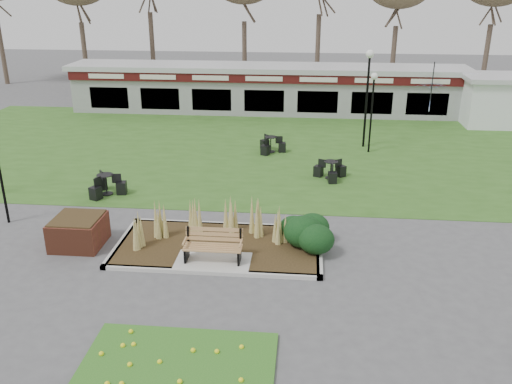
# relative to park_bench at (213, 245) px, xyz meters

# --- Properties ---
(ground) EXTENTS (100.00, 100.00, 0.00)m
(ground) POSITION_rel_park_bench_xyz_m (0.00, -0.25, -0.59)
(ground) COLOR #515154
(ground) RESTS_ON ground
(lawn) EXTENTS (34.00, 16.00, 0.02)m
(lawn) POSITION_rel_park_bench_xyz_m (0.00, 11.75, -0.58)
(lawn) COLOR #315D1D
(lawn) RESTS_ON ground
(flower_bed) EXTENTS (4.20, 3.00, 0.16)m
(flower_bed) POSITION_rel_park_bench_xyz_m (0.00, -4.85, -0.52)
(flower_bed) COLOR #25691E
(flower_bed) RESTS_ON ground
(planting_bed) EXTENTS (6.75, 3.40, 1.27)m
(planting_bed) POSITION_rel_park_bench_xyz_m (1.27, 1.10, -0.22)
(planting_bed) COLOR black
(planting_bed) RESTS_ON ground
(park_bench) EXTENTS (1.70, 0.66, 0.93)m
(park_bench) POSITION_rel_park_bench_xyz_m (0.00, 0.00, 0.00)
(park_bench) COLOR #B0764F
(park_bench) RESTS_ON ground
(brick_planter) EXTENTS (1.50, 1.50, 0.95)m
(brick_planter) POSITION_rel_park_bench_xyz_m (-4.40, 0.75, -0.11)
(brick_planter) COLOR brown
(brick_planter) RESTS_ON ground
(food_pavilion) EXTENTS (24.60, 3.40, 2.90)m
(food_pavilion) POSITION_rel_park_bench_xyz_m (0.00, 19.71, 0.89)
(food_pavilion) COLOR #9C9C9F
(food_pavilion) RESTS_ON ground
(service_hut) EXTENTS (4.40, 3.40, 2.83)m
(service_hut) POSITION_rel_park_bench_xyz_m (13.50, 17.75, 0.86)
(service_hut) COLOR white
(service_hut) RESTS_ON ground
(lamp_post_mid_right) EXTENTS (0.39, 0.39, 4.75)m
(lamp_post_mid_right) POSITION_rel_park_bench_xyz_m (5.45, 12.49, 2.87)
(lamp_post_mid_right) COLOR black
(lamp_post_mid_right) RESTS_ON ground
(lamp_post_far_right) EXTENTS (0.32, 0.32, 3.82)m
(lamp_post_far_right) POSITION_rel_park_bench_xyz_m (5.63, 11.59, 2.20)
(lamp_post_far_right) COLOR black
(lamp_post_far_right) RESTS_ON ground
(bistro_set_a) EXTENTS (1.41, 1.50, 0.81)m
(bistro_set_a) POSITION_rel_park_bench_xyz_m (-5.06, 5.00, -0.30)
(bistro_set_a) COLOR black
(bistro_set_a) RESTS_ON ground
(bistro_set_c) EXTENTS (1.41, 1.30, 0.75)m
(bistro_set_c) POSITION_rel_park_bench_xyz_m (3.67, 7.64, -0.32)
(bistro_set_c) COLOR black
(bistro_set_c) RESTS_ON ground
(bistro_set_d) EXTENTS (1.30, 1.42, 0.76)m
(bistro_set_d) POSITION_rel_park_bench_xyz_m (0.90, 11.14, -0.32)
(bistro_set_d) COLOR black
(bistro_set_d) RESTS_ON ground
(patio_umbrella) EXTENTS (2.39, 2.42, 2.41)m
(patio_umbrella) POSITION_rel_park_bench_xyz_m (9.63, 17.75, 0.94)
(patio_umbrella) COLOR black
(patio_umbrella) RESTS_ON ground
(car_black) EXTENTS (3.98, 1.55, 1.29)m
(car_black) POSITION_rel_park_bench_xyz_m (-12.07, 25.31, 0.06)
(car_black) COLOR black
(car_black) RESTS_ON ground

